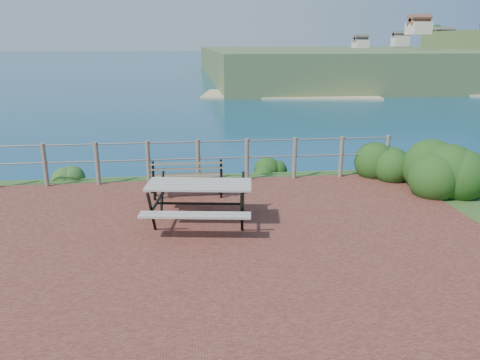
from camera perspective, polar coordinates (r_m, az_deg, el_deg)
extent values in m
cube|color=brown|center=(7.96, -4.35, -7.18)|extent=(10.00, 7.00, 0.12)
plane|color=navy|center=(207.31, -6.68, 15.53)|extent=(1200.00, 1200.00, 0.00)
cylinder|color=#6B5B4C|center=(11.43, -22.68, 1.70)|extent=(0.10, 0.10, 1.00)
cylinder|color=#6B5B4C|center=(11.16, -17.01, 1.93)|extent=(0.10, 0.10, 1.00)
cylinder|color=#6B5B4C|center=(11.01, -11.12, 2.15)|extent=(0.10, 0.10, 1.00)
cylinder|color=#6B5B4C|center=(10.97, -5.12, 2.35)|extent=(0.10, 0.10, 1.00)
cylinder|color=#6B5B4C|center=(11.06, 0.85, 2.53)|extent=(0.10, 0.10, 1.00)
cylinder|color=#6B5B4C|center=(11.26, 6.67, 2.67)|extent=(0.10, 0.10, 1.00)
cylinder|color=#6B5B4C|center=(11.57, 12.23, 2.78)|extent=(0.10, 0.10, 1.00)
cylinder|color=#6B5B4C|center=(11.99, 17.46, 2.86)|extent=(0.10, 0.10, 1.00)
cylinder|color=slate|center=(10.87, -5.18, 4.65)|extent=(9.40, 0.04, 0.04)
cylinder|color=slate|center=(10.96, -5.13, 2.60)|extent=(9.40, 0.04, 0.04)
cube|color=#435E2F|center=(258.77, 27.04, 12.75)|extent=(260.00, 180.00, 12.00)
cube|color=#A29D92|center=(8.27, -4.99, -0.55)|extent=(1.92, 1.00, 0.04)
cube|color=#A29D92|center=(8.37, -4.94, -2.55)|extent=(1.85, 0.52, 0.04)
cube|color=#A29D92|center=(8.37, -4.94, -2.55)|extent=(1.85, 0.52, 0.04)
cylinder|color=black|center=(8.38, -4.93, -2.88)|extent=(1.57, 0.27, 0.04)
cube|color=brown|center=(9.91, -6.39, 0.23)|extent=(1.50, 0.38, 0.03)
cube|color=brown|center=(9.84, -6.44, 1.70)|extent=(1.50, 0.12, 0.34)
cube|color=black|center=(9.96, -6.35, -0.91)|extent=(0.05, 0.06, 0.41)
cube|color=black|center=(9.96, -6.35, -0.91)|extent=(0.05, 0.06, 0.41)
cube|color=black|center=(9.96, -6.35, -0.91)|extent=(0.05, 0.06, 0.41)
cube|color=black|center=(9.96, -6.35, -0.91)|extent=(0.05, 0.06, 0.41)
ellipsoid|color=#224916|center=(11.17, 22.68, -1.41)|extent=(1.52, 1.52, 2.15)
ellipsoid|color=#224916|center=(11.97, 17.34, 0.27)|extent=(1.26, 1.26, 1.80)
ellipsoid|color=#27541F|center=(12.18, -19.95, 0.30)|extent=(0.75, 0.75, 0.48)
ellipsoid|color=#224916|center=(12.16, 3.55, 1.26)|extent=(0.70, 0.70, 0.42)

